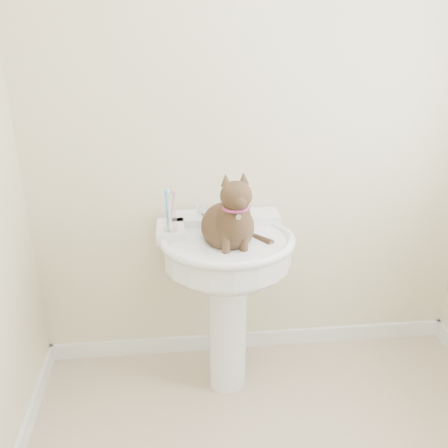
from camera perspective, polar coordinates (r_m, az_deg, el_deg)
name	(u,v)px	position (r m, az deg, el deg)	size (l,w,h in m)	color
wall_back	(258,124)	(2.37, 3.88, 11.29)	(2.20, 0.00, 2.50)	beige
baseboard_back	(252,339)	(2.87, 3.25, -13.02)	(2.20, 0.02, 0.09)	white
pedestal_sink	(227,267)	(2.28, 0.36, -4.92)	(0.62, 0.60, 0.85)	white
faucet	(224,209)	(2.32, 0.02, 1.72)	(0.28, 0.12, 0.14)	silver
soap_bar	(237,207)	(2.42, 1.54, 1.95)	(0.09, 0.06, 0.03)	orange
toothbrush_cup	(170,220)	(2.19, -6.20, 0.40)	(0.07, 0.07, 0.19)	silver
cat	(230,222)	(2.13, 0.65, 0.21)	(0.26, 0.32, 0.47)	#50381F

